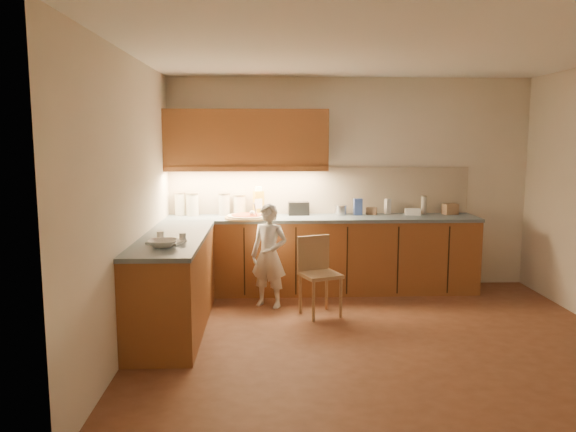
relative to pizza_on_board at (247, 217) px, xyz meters
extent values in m
plane|color=brown|center=(1.27, -1.56, -0.94)|extent=(4.50, 4.50, 0.00)
cube|color=beige|center=(1.27, 0.44, 0.36)|extent=(4.50, 0.04, 2.60)
cube|color=beige|center=(1.27, -3.56, 0.36)|extent=(4.50, 0.04, 2.60)
cube|color=beige|center=(-0.98, -1.56, 0.36)|extent=(0.04, 4.00, 2.60)
cube|color=white|center=(1.27, -1.56, 1.66)|extent=(4.50, 4.00, 0.04)
cube|color=brown|center=(0.89, 0.14, -0.50)|extent=(3.75, 0.60, 0.88)
cube|color=brown|center=(-0.68, -1.16, -0.50)|extent=(0.60, 2.00, 0.88)
cube|color=#4D606F|center=(0.89, 0.14, -0.04)|extent=(3.77, 0.62, 0.04)
cube|color=#4D606F|center=(-0.68, -1.16, -0.04)|extent=(0.62, 2.02, 0.04)
cube|color=black|center=(-0.63, -0.16, -0.50)|extent=(0.02, 0.01, 0.80)
cube|color=black|center=(-0.03, -0.16, -0.50)|extent=(0.02, 0.01, 0.80)
cube|color=black|center=(0.57, -0.16, -0.50)|extent=(0.02, 0.01, 0.80)
cube|color=black|center=(1.17, -0.16, -0.50)|extent=(0.02, 0.01, 0.80)
cube|color=black|center=(1.77, -0.16, -0.50)|extent=(0.02, 0.01, 0.80)
cube|color=black|center=(2.37, -0.16, -0.50)|extent=(0.02, 0.01, 0.80)
cube|color=#BFAE94|center=(0.89, 0.43, 0.27)|extent=(3.75, 0.02, 0.58)
cube|color=brown|center=(-0.01, 0.27, 0.91)|extent=(1.95, 0.35, 0.70)
cube|color=brown|center=(-0.01, 0.09, 0.56)|extent=(1.95, 0.02, 0.06)
cylinder|color=tan|center=(0.00, 0.00, -0.01)|extent=(0.53, 0.53, 0.02)
cylinder|color=#FFECC7|center=(0.00, 0.00, 0.01)|extent=(0.46, 0.46, 0.02)
cylinder|color=red|center=(0.00, 0.00, 0.02)|extent=(0.37, 0.37, 0.01)
sphere|color=white|center=(0.06, -0.04, 0.05)|extent=(0.07, 0.07, 0.07)
cylinder|color=white|center=(0.10, -0.10, 0.08)|extent=(0.06, 0.12, 0.21)
imported|color=silver|center=(0.25, -0.47, -0.37)|extent=(0.50, 0.42, 1.15)
cylinder|color=tan|center=(0.70, -1.02, -0.73)|extent=(0.03, 0.03, 0.42)
cylinder|color=tan|center=(1.00, -0.90, -0.73)|extent=(0.03, 0.03, 0.42)
cylinder|color=tan|center=(0.58, -0.73, -0.73)|extent=(0.03, 0.03, 0.42)
cylinder|color=tan|center=(0.88, -0.61, -0.73)|extent=(0.03, 0.03, 0.42)
cube|color=tan|center=(0.79, -0.82, -0.51)|extent=(0.48, 0.48, 0.04)
cube|color=tan|center=(0.73, -0.66, -0.30)|extent=(0.36, 0.17, 0.37)
imported|color=white|center=(-0.68, -1.68, 0.01)|extent=(0.27, 0.27, 0.06)
cylinder|color=white|center=(-0.83, 0.34, 0.11)|extent=(0.13, 0.13, 0.26)
cylinder|color=tan|center=(-0.83, 0.34, 0.25)|extent=(0.14, 0.14, 0.02)
cylinder|color=silver|center=(-0.68, 0.30, 0.11)|extent=(0.15, 0.15, 0.26)
cylinder|color=tan|center=(-0.68, 0.30, 0.25)|extent=(0.16, 0.16, 0.02)
cylinder|color=silver|center=(-0.29, 0.32, 0.10)|extent=(0.14, 0.14, 0.26)
cylinder|color=gray|center=(-0.29, 0.32, 0.24)|extent=(0.15, 0.15, 0.02)
cylinder|color=white|center=(-0.10, 0.33, 0.09)|extent=(0.15, 0.15, 0.23)
cylinder|color=tan|center=(-0.10, 0.33, 0.22)|extent=(0.16, 0.16, 0.02)
cube|color=gold|center=(0.13, 0.28, 0.13)|extent=(0.14, 0.12, 0.30)
cube|color=white|center=(0.13, 0.28, 0.30)|extent=(0.09, 0.08, 0.05)
cube|color=black|center=(0.62, 0.29, 0.06)|extent=(0.26, 0.16, 0.16)
cube|color=#A4A4A9|center=(0.59, 0.29, 0.14)|extent=(0.03, 0.11, 0.00)
cube|color=#A4A4A9|center=(0.66, 0.29, 0.14)|extent=(0.03, 0.11, 0.00)
cylinder|color=silver|center=(1.14, 0.29, 0.03)|extent=(0.15, 0.15, 0.11)
cylinder|color=silver|center=(1.14, 0.29, 0.09)|extent=(0.16, 0.16, 0.01)
cube|color=#324A97|center=(1.35, 0.27, 0.08)|extent=(0.10, 0.07, 0.20)
cube|color=#A97D5B|center=(1.53, 0.31, 0.02)|extent=(0.15, 0.13, 0.09)
cube|color=silver|center=(1.74, 0.36, 0.07)|extent=(0.08, 0.08, 0.19)
cube|color=white|center=(2.03, 0.26, 0.01)|extent=(0.21, 0.16, 0.07)
cylinder|color=beige|center=(2.19, 0.32, 0.09)|extent=(0.07, 0.07, 0.22)
cylinder|color=gray|center=(2.19, 0.32, 0.20)|extent=(0.07, 0.07, 0.01)
cube|color=#A57D59|center=(2.51, 0.29, 0.04)|extent=(0.19, 0.17, 0.13)
cube|color=white|center=(-0.68, -1.50, -0.01)|extent=(0.35, 0.31, 0.02)
cylinder|color=white|center=(-0.76, -1.37, 0.02)|extent=(0.08, 0.08, 0.08)
cylinder|color=white|center=(-0.54, -1.44, 0.02)|extent=(0.08, 0.08, 0.08)
camera|label=1|loc=(0.22, -6.54, 0.93)|focal=35.00mm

